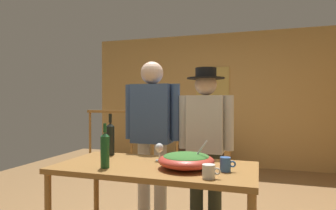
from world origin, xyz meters
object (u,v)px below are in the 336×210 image
at_px(flat_screen_tv, 201,134).
at_px(mug_white, 209,171).
at_px(wine_bottle_dark, 110,138).
at_px(person_standing_left, 152,128).
at_px(mug_blue, 226,164).
at_px(tv_console, 201,157).
at_px(serving_table, 155,174).
at_px(wine_glass, 159,149).
at_px(person_standing_right, 206,136).
at_px(salad_bowl, 186,160).
at_px(framed_picture, 212,87).
at_px(stair_railing, 177,135).
at_px(wine_bottle_green, 105,149).

distance_m(flat_screen_tv, mug_white, 3.56).
relative_size(wine_bottle_dark, person_standing_left, 0.23).
bearing_deg(mug_white, person_standing_left, 129.05).
relative_size(mug_blue, person_standing_left, 0.07).
relative_size(tv_console, serving_table, 0.58).
xyz_separation_m(wine_glass, wine_bottle_dark, (-0.52, 0.11, 0.05)).
distance_m(wine_bottle_dark, person_standing_right, 0.91).
height_order(person_standing_left, person_standing_right, person_standing_left).
height_order(flat_screen_tv, salad_bowl, salad_bowl).
height_order(framed_picture, flat_screen_tv, framed_picture).
height_order(stair_railing, salad_bowl, stair_railing).
relative_size(stair_railing, wine_glass, 18.19).
bearing_deg(flat_screen_tv, salad_bowl, -80.77).
bearing_deg(tv_console, salad_bowl, -80.86).
distance_m(salad_bowl, person_standing_right, 0.70).
bearing_deg(salad_bowl, framed_picture, 95.82).
bearing_deg(mug_blue, framed_picture, 100.36).
relative_size(mug_blue, person_standing_right, 0.07).
relative_size(wine_glass, wine_bottle_dark, 0.39).
relative_size(wine_bottle_green, person_standing_right, 0.21).
bearing_deg(person_standing_right, serving_table, 67.78).
xyz_separation_m(wine_bottle_dark, mug_white, (1.01, -0.52, -0.11)).
xyz_separation_m(stair_railing, flat_screen_tv, (0.32, 0.54, -0.05)).
bearing_deg(mug_white, wine_bottle_green, 176.30).
relative_size(tv_console, person_standing_right, 0.56).
bearing_deg(wine_bottle_green, mug_white, -3.70).
height_order(salad_bowl, person_standing_left, person_standing_left).
relative_size(stair_railing, serving_table, 1.74).
bearing_deg(wine_bottle_green, framed_picture, 86.66).
distance_m(stair_railing, person_standing_left, 2.07).
bearing_deg(person_standing_left, serving_table, 112.22).
bearing_deg(person_standing_right, wine_glass, 59.85).
relative_size(salad_bowl, wine_bottle_dark, 1.10).
height_order(serving_table, wine_glass, wine_glass).
bearing_deg(framed_picture, wine_bottle_dark, -97.55).
relative_size(wine_bottle_dark, mug_blue, 3.40).
relative_size(stair_railing, flat_screen_tv, 5.44).
relative_size(serving_table, mug_white, 12.75).
bearing_deg(person_standing_left, mug_blue, 139.12).
relative_size(serving_table, person_standing_left, 0.92).
bearing_deg(wine_glass, mug_blue, -19.12).
bearing_deg(mug_blue, flat_screen_tv, 104.10).
height_order(flat_screen_tv, person_standing_left, person_standing_left).
bearing_deg(tv_console, mug_white, -78.14).
bearing_deg(framed_picture, mug_blue, -79.64).
xyz_separation_m(flat_screen_tv, wine_bottle_dark, (-0.27, -2.96, 0.29)).
relative_size(mug_white, mug_blue, 1.08).
xyz_separation_m(flat_screen_tv, person_standing_left, (-0.01, -2.56, 0.36)).
height_order(salad_bowl, person_standing_right, person_standing_right).
bearing_deg(wine_bottle_green, serving_table, 31.84).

